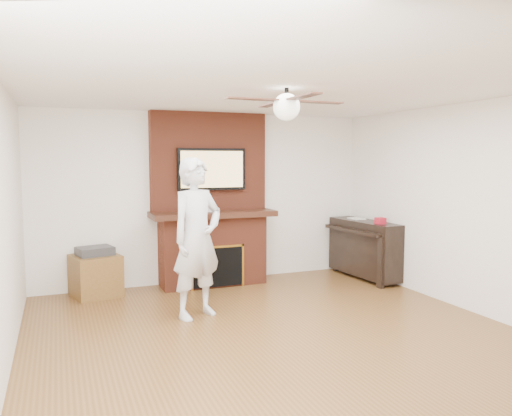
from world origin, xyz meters
name	(u,v)px	position (x,y,z in m)	size (l,w,h in m)	color
room_shell	(286,218)	(0.00, 0.00, 1.25)	(5.36, 5.86, 2.86)	brown
fireplace	(211,216)	(0.00, 2.55, 1.00)	(1.78, 0.64, 2.50)	maroon
tv	(212,169)	(0.00, 2.50, 1.68)	(1.00, 0.08, 0.60)	black
ceiling_fan	(287,106)	(0.00, 0.00, 2.33)	(1.21, 1.21, 0.31)	black
person	(197,238)	(-0.60, 1.12, 0.92)	(0.68, 0.45, 1.84)	silver
side_table	(96,273)	(-1.63, 2.48, 0.30)	(0.70, 0.70, 0.66)	brown
piano	(365,248)	(2.28, 2.00, 0.47)	(0.61, 1.38, 0.98)	black
cable_box	(206,210)	(-0.10, 2.45, 1.11)	(0.35, 0.20, 0.05)	silver
candle_orange	(206,282)	(-0.14, 2.38, 0.07)	(0.07, 0.07, 0.13)	red
candle_green	(216,285)	(-0.01, 2.31, 0.04)	(0.08, 0.08, 0.08)	#378234
candle_blue	(226,284)	(0.15, 2.31, 0.04)	(0.06, 0.06, 0.07)	navy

